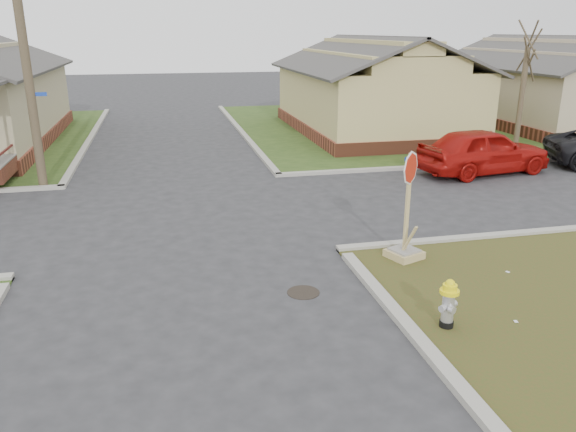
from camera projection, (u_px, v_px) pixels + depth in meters
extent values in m
plane|color=#2A2A2D|center=(189.00, 293.00, 11.02)|extent=(120.00, 120.00, 0.00)
cube|color=#2B4518|center=(557.00, 119.00, 32.28)|extent=(37.00, 19.00, 0.05)
cylinder|color=black|center=(303.00, 292.00, 11.02)|extent=(0.64, 0.64, 0.01)
cube|color=brown|center=(370.00, 126.00, 28.29)|extent=(7.20, 11.20, 0.60)
cube|color=tan|center=(372.00, 94.00, 27.79)|extent=(7.00, 11.00, 2.60)
cube|color=brown|center=(544.00, 119.00, 30.39)|extent=(7.20, 11.20, 0.60)
cube|color=tan|center=(549.00, 89.00, 29.88)|extent=(7.00, 11.00, 2.60)
cylinder|color=#423626|center=(23.00, 44.00, 16.96)|extent=(0.28, 0.28, 9.00)
cylinder|color=#423626|center=(521.00, 101.00, 22.71)|extent=(0.22, 0.22, 4.20)
cylinder|color=black|center=(446.00, 323.00, 9.65)|extent=(0.24, 0.24, 0.11)
cylinder|color=silver|center=(448.00, 307.00, 9.56)|extent=(0.21, 0.21, 0.51)
sphere|color=silver|center=(449.00, 294.00, 9.48)|extent=(0.21, 0.21, 0.21)
cylinder|color=#FFED0D|center=(449.00, 292.00, 9.46)|extent=(0.33, 0.33, 0.07)
cylinder|color=#FFED0D|center=(450.00, 288.00, 9.44)|extent=(0.24, 0.24, 0.11)
sphere|color=#FFED0D|center=(450.00, 284.00, 9.42)|extent=(0.16, 0.16, 0.16)
cube|color=tan|center=(404.00, 254.00, 12.57)|extent=(0.67, 0.67, 0.16)
cube|color=gray|center=(404.00, 250.00, 12.54)|extent=(0.54, 0.54, 0.04)
cube|color=tan|center=(408.00, 204.00, 12.20)|extent=(0.10, 0.05, 2.28)
cylinder|color=red|center=(411.00, 168.00, 11.90)|extent=(0.61, 0.27, 0.65)
cylinder|color=white|center=(411.00, 168.00, 11.92)|extent=(0.69, 0.30, 0.74)
imported|color=#A6100B|center=(484.00, 151.00, 19.93)|extent=(5.06, 2.64, 1.65)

